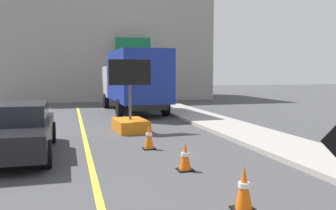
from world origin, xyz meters
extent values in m
cube|color=orange|center=(1.73, 13.91, 0.23)|extent=(1.24, 1.88, 0.45)
cylinder|color=#4C4C4C|center=(1.73, 13.91, 1.10)|extent=(0.10, 0.10, 1.30)
cube|color=black|center=(1.73, 13.91, 2.23)|extent=(1.60, 0.21, 0.95)
sphere|color=yellow|center=(2.28, 14.01, 2.23)|extent=(0.09, 0.09, 0.09)
sphere|color=yellow|center=(1.98, 13.98, 2.23)|extent=(0.09, 0.09, 0.09)
sphere|color=yellow|center=(1.68, 13.96, 2.23)|extent=(0.09, 0.09, 0.09)
sphere|color=yellow|center=(1.38, 13.93, 2.23)|extent=(0.09, 0.09, 0.09)
sphere|color=yellow|center=(1.21, 13.92, 2.41)|extent=(0.09, 0.09, 0.09)
sphere|color=yellow|center=(1.21, 13.92, 2.04)|extent=(0.09, 0.09, 0.09)
cube|color=black|center=(3.01, 20.67, 0.57)|extent=(2.01, 7.90, 0.25)
cube|color=silver|center=(2.91, 23.49, 1.65)|extent=(2.55, 2.28, 1.90)
cube|color=navy|center=(3.06, 19.47, 2.03)|extent=(2.66, 5.42, 2.66)
cylinder|color=black|center=(1.73, 23.29, 0.45)|extent=(0.31, 0.91, 0.90)
cylinder|color=black|center=(4.10, 23.38, 0.45)|extent=(0.31, 0.91, 0.90)
cylinder|color=black|center=(1.91, 18.28, 0.45)|extent=(0.31, 0.91, 0.90)
cylinder|color=black|center=(4.28, 18.37, 0.45)|extent=(0.31, 0.91, 0.90)
cube|color=black|center=(-1.90, 10.75, 0.58)|extent=(1.90, 4.80, 0.60)
cube|color=black|center=(-1.90, 10.99, 1.13)|extent=(1.65, 2.17, 0.50)
cylinder|color=black|center=(-0.99, 9.18, 0.33)|extent=(0.23, 0.66, 0.66)
cylinder|color=black|center=(-1.02, 12.34, 0.33)|extent=(0.23, 0.66, 0.66)
cylinder|color=gray|center=(5.53, 27.07, 2.50)|extent=(0.18, 0.18, 5.00)
cube|color=#0F6033|center=(4.13, 27.12, 4.15)|extent=(2.60, 0.16, 1.30)
cube|color=white|center=(4.13, 27.15, 4.15)|extent=(1.82, 0.08, 0.18)
cube|color=gray|center=(2.44, 33.07, 4.36)|extent=(17.09, 9.59, 8.73)
cube|color=black|center=(2.21, 5.62, 0.01)|extent=(0.36, 0.36, 0.03)
cone|color=#EA5B0C|center=(2.21, 5.62, 0.38)|extent=(0.28, 0.28, 0.71)
cylinder|color=white|center=(2.21, 5.62, 0.42)|extent=(0.19, 0.19, 0.08)
cube|color=black|center=(2.03, 8.14, 0.01)|extent=(0.36, 0.36, 0.03)
cone|color=#EA5B0C|center=(2.03, 8.14, 0.34)|extent=(0.28, 0.28, 0.62)
cylinder|color=white|center=(2.03, 8.14, 0.37)|extent=(0.19, 0.19, 0.08)
cube|color=black|center=(1.73, 10.61, 0.01)|extent=(0.36, 0.36, 0.03)
cone|color=orange|center=(1.73, 10.61, 0.40)|extent=(0.28, 0.28, 0.73)
cylinder|color=white|center=(1.73, 10.61, 0.43)|extent=(0.19, 0.19, 0.08)
camera|label=1|loc=(-0.45, 0.53, 2.21)|focal=38.52mm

